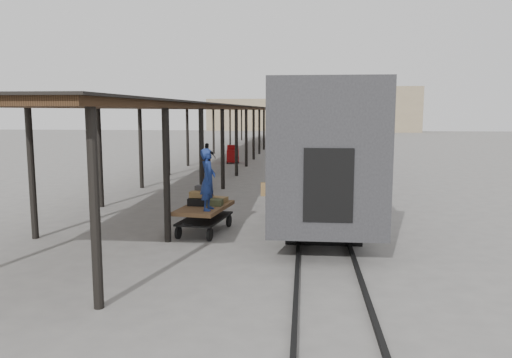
{
  "coord_description": "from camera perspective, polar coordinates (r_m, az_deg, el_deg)",
  "views": [
    {
      "loc": [
        2.61,
        -15.98,
        3.84
      ],
      "look_at": [
        1.11,
        -0.53,
        1.7
      ],
      "focal_mm": 35.0,
      "sensor_mm": 36.0,
      "label": 1
    }
  ],
  "objects": [
    {
      "name": "ground",
      "position": [
        16.64,
        -3.66,
        -5.51
      ],
      "size": [
        160.0,
        160.0,
        0.0
      ],
      "primitive_type": "plane",
      "color": "slate",
      "rests_on": "ground"
    },
    {
      "name": "train",
      "position": [
        49.8,
        6.23,
        6.48
      ],
      "size": [
        3.45,
        76.01,
        4.01
      ],
      "color": "silver",
      "rests_on": "ground"
    },
    {
      "name": "canopy",
      "position": [
        40.43,
        -3.06,
        8.07
      ],
      "size": [
        4.9,
        64.3,
        4.15
      ],
      "color": "#422B19",
      "rests_on": "ground"
    },
    {
      "name": "rails",
      "position": [
        50.13,
        6.19,
        3.48
      ],
      "size": [
        1.54,
        150.0,
        0.12
      ],
      "color": "black",
      "rests_on": "ground"
    },
    {
      "name": "building_far",
      "position": [
        94.67,
        12.55,
        7.76
      ],
      "size": [
        18.0,
        10.0,
        8.0
      ],
      "primitive_type": "cube",
      "color": "tan",
      "rests_on": "ground"
    },
    {
      "name": "building_left",
      "position": [
        98.8,
        -1.83,
        7.36
      ],
      "size": [
        12.0,
        8.0,
        6.0
      ],
      "primitive_type": "cube",
      "color": "tan",
      "rests_on": "ground"
    },
    {
      "name": "baggage_cart",
      "position": [
        15.83,
        -5.89,
        -3.82
      ],
      "size": [
        1.6,
        2.56,
        0.86
      ],
      "rotation": [
        0.0,
        0.0,
        -0.15
      ],
      "color": "brown",
      "rests_on": "ground"
    },
    {
      "name": "suitcase_stack",
      "position": [
        16.12,
        -5.87,
        -2.17
      ],
      "size": [
        1.2,
        1.0,
        0.58
      ],
      "rotation": [
        0.0,
        0.0,
        -0.15
      ],
      "color": "#3C3C3F",
      "rests_on": "baggage_cart"
    },
    {
      "name": "luggage_tug",
      "position": [
        36.88,
        -2.67,
        2.78
      ],
      "size": [
        1.07,
        1.55,
        1.28
      ],
      "rotation": [
        0.0,
        0.0,
        0.13
      ],
      "color": "maroon",
      "rests_on": "ground"
    },
    {
      "name": "porter",
      "position": [
        14.96,
        -5.5,
        -0.06
      ],
      "size": [
        0.49,
        0.71,
        1.86
      ],
      "primitive_type": "imported",
      "rotation": [
        0.0,
        0.0,
        1.51
      ],
      "color": "navy",
      "rests_on": "baggage_cart"
    },
    {
      "name": "pedestrian",
      "position": [
        31.25,
        -5.59,
        2.44
      ],
      "size": [
        1.11,
        0.56,
        1.83
      ],
      "primitive_type": "imported",
      "rotation": [
        0.0,
        0.0,
        3.04
      ],
      "color": "black",
      "rests_on": "ground"
    }
  ]
}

